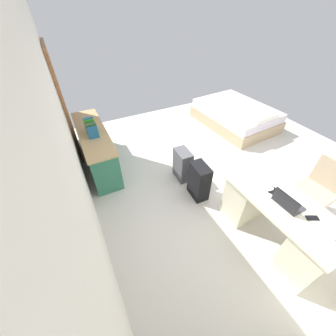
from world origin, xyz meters
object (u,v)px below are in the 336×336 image
Objects in this scene: credenza at (96,148)px; computer_mouse at (271,189)px; office_chair at (315,193)px; cell_phone_near_laptop at (312,218)px; bed at (236,115)px; desk at (275,220)px; suitcase_spare_grey at (183,165)px; cell_phone_by_mouse at (273,190)px; figurine_small at (87,119)px; laptop at (287,203)px; suitcase_black at (199,181)px.

computer_mouse reaches higher than credenza.
office_chair reaches higher than credenza.
bed is at bearing -1.03° from cell_phone_near_laptop.
desk is at bearing 43.76° from cell_phone_near_laptop.
suitcase_spare_grey is 4.22× the size of cell_phone_by_mouse.
figurine_small reaches higher than cell_phone_by_mouse.
laptop reaches higher than desk.
desk is 1.55× the size of office_chair.
bed is (0.06, -3.45, -0.13)m from credenza.
computer_mouse is at bearing 36.09° from cell_phone_near_laptop.
office_chair is 8.55× the size of figurine_small.
bed is 2.46m from suitcase_spare_grey.
laptop is at bearing 148.47° from cell_phone_by_mouse.
figurine_small is at bearing 55.94° from cell_phone_near_laptop.
bed is (2.67, -0.88, -0.18)m from office_chair.
desk is at bearing -155.24° from suitcase_black.
cell_phone_by_mouse is (0.49, 0.06, 0.00)m from cell_phone_near_laptop.
credenza is at bearing 31.93° from laptop.
desk is 0.41m from cell_phone_by_mouse.
computer_mouse is (-2.44, -1.72, 0.37)m from credenza.
office_chair is 3.98m from figurine_small.
cell_phone_near_laptop is at bearing -161.87° from suitcase_spare_grey.
credenza is 2.03m from suitcase_black.
office_chair is 0.93m from computer_mouse.
laptop is 2.32× the size of cell_phone_near_laptop.
laptop reaches higher than suitcase_spare_grey.
office_chair reaches higher than figurine_small.
bed is at bearing -18.27° from office_chair.
office_chair is at bearing -137.45° from suitcase_spare_grey.
suitcase_black is (1.11, 0.44, -0.07)m from desk.
figurine_small is at bearing 36.19° from suitcase_black.
cell_phone_near_laptop is at bearing -163.98° from desk.
cell_phone_by_mouse is at bearing -5.10° from desk.
office_chair is at bearing -85.93° from desk.
cell_phone_by_mouse is (-1.40, -0.47, 0.45)m from suitcase_spare_grey.
suitcase_black is 1.29m from laptop.
desk is 0.43m from computer_mouse.
credenza is 3.46m from bed.
cell_phone_near_laptop is (-2.96, -1.80, 0.36)m from credenza.
cell_phone_by_mouse is at bearing -149.80° from suitcase_black.
cell_phone_by_mouse is at bearing -144.91° from credenza.
desk is at bearing -161.93° from suitcase_spare_grey.
computer_mouse is 0.74× the size of cell_phone_near_laptop.
cell_phone_by_mouse is (-0.90, -0.46, 0.42)m from suitcase_black.
cell_phone_near_laptop is at bearing -151.81° from figurine_small.
cell_phone_near_laptop is at bearing -156.70° from laptop.
suitcase_black is at bearing 25.46° from computer_mouse.
figurine_small is (2.84, 1.72, 0.06)m from computer_mouse.
figurine_small is (1.97, 1.28, 0.49)m from suitcase_black.
laptop is 3.16× the size of computer_mouse.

